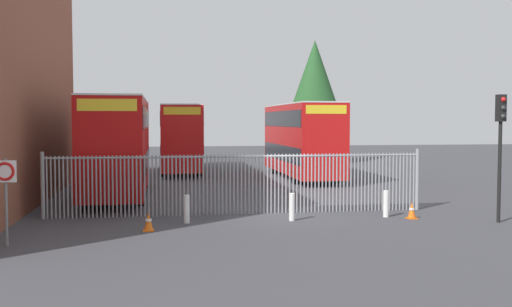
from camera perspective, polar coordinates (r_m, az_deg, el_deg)
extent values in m
plane|color=#3D3D42|center=(29.77, -1.23, -3.42)|extent=(100.00, 100.00, 0.00)
cylinder|color=gray|center=(21.80, -19.93, -3.13)|extent=(0.06, 0.06, 2.20)
cylinder|color=gray|center=(21.77, -19.57, -3.13)|extent=(0.06, 0.06, 2.20)
cylinder|color=gray|center=(21.75, -19.21, -3.13)|extent=(0.06, 0.06, 2.20)
cylinder|color=gray|center=(21.73, -18.85, -3.13)|extent=(0.06, 0.06, 2.20)
cylinder|color=gray|center=(21.70, -18.48, -3.13)|extent=(0.06, 0.06, 2.20)
cylinder|color=gray|center=(21.68, -18.12, -3.13)|extent=(0.06, 0.06, 2.20)
cylinder|color=gray|center=(21.66, -17.75, -3.13)|extent=(0.06, 0.06, 2.20)
cylinder|color=gray|center=(21.64, -17.39, -3.13)|extent=(0.06, 0.06, 2.20)
cylinder|color=gray|center=(21.62, -17.02, -3.13)|extent=(0.06, 0.06, 2.20)
cylinder|color=gray|center=(21.60, -16.65, -3.13)|extent=(0.06, 0.06, 2.20)
cylinder|color=gray|center=(21.58, -16.29, -3.13)|extent=(0.06, 0.06, 2.20)
cylinder|color=gray|center=(21.57, -15.92, -3.13)|extent=(0.06, 0.06, 2.20)
cylinder|color=gray|center=(21.55, -15.55, -3.13)|extent=(0.06, 0.06, 2.20)
cylinder|color=gray|center=(21.53, -15.18, -3.12)|extent=(0.06, 0.06, 2.20)
cylinder|color=gray|center=(21.52, -14.81, -3.12)|extent=(0.06, 0.06, 2.20)
cylinder|color=gray|center=(21.51, -14.44, -3.12)|extent=(0.06, 0.06, 2.20)
cylinder|color=gray|center=(21.49, -14.07, -3.12)|extent=(0.06, 0.06, 2.20)
cylinder|color=gray|center=(21.48, -13.70, -3.12)|extent=(0.06, 0.06, 2.20)
cylinder|color=gray|center=(21.47, -13.33, -3.12)|extent=(0.06, 0.06, 2.20)
cylinder|color=gray|center=(21.46, -12.96, -3.12)|extent=(0.06, 0.06, 2.20)
cylinder|color=gray|center=(21.45, -12.58, -3.11)|extent=(0.06, 0.06, 2.20)
cylinder|color=gray|center=(21.45, -12.21, -3.11)|extent=(0.06, 0.06, 2.20)
cylinder|color=gray|center=(21.44, -11.84, -3.11)|extent=(0.06, 0.06, 2.20)
cylinder|color=gray|center=(21.43, -11.47, -3.11)|extent=(0.06, 0.06, 2.20)
cylinder|color=gray|center=(21.43, -11.09, -3.10)|extent=(0.06, 0.06, 2.20)
cylinder|color=gray|center=(21.42, -10.72, -3.10)|extent=(0.06, 0.06, 2.20)
cylinder|color=gray|center=(21.42, -10.35, -3.10)|extent=(0.06, 0.06, 2.20)
cylinder|color=gray|center=(21.42, -9.97, -3.10)|extent=(0.06, 0.06, 2.20)
cylinder|color=gray|center=(21.42, -9.60, -3.09)|extent=(0.06, 0.06, 2.20)
cylinder|color=gray|center=(21.41, -9.22, -3.09)|extent=(0.06, 0.06, 2.20)
cylinder|color=gray|center=(21.41, -8.85, -3.09)|extent=(0.06, 0.06, 2.20)
cylinder|color=gray|center=(21.42, -8.48, -3.08)|extent=(0.06, 0.06, 2.20)
cylinder|color=gray|center=(21.42, -8.10, -3.08)|extent=(0.06, 0.06, 2.20)
cylinder|color=gray|center=(21.42, -7.73, -3.08)|extent=(0.06, 0.06, 2.20)
cylinder|color=gray|center=(21.42, -7.36, -3.07)|extent=(0.06, 0.06, 2.20)
cylinder|color=gray|center=(21.43, -6.98, -3.07)|extent=(0.06, 0.06, 2.20)
cylinder|color=gray|center=(21.43, -6.61, -3.06)|extent=(0.06, 0.06, 2.20)
cylinder|color=gray|center=(21.44, -6.24, -3.06)|extent=(0.06, 0.06, 2.20)
cylinder|color=gray|center=(21.45, -5.87, -3.05)|extent=(0.06, 0.06, 2.20)
cylinder|color=gray|center=(21.46, -5.49, -3.05)|extent=(0.06, 0.06, 2.20)
cylinder|color=gray|center=(21.47, -5.12, -3.05)|extent=(0.06, 0.06, 2.20)
cylinder|color=gray|center=(21.48, -4.75, -3.04)|extent=(0.06, 0.06, 2.20)
cylinder|color=gray|center=(21.49, -4.38, -3.04)|extent=(0.06, 0.06, 2.20)
cylinder|color=gray|center=(21.50, -4.01, -3.03)|extent=(0.06, 0.06, 2.20)
cylinder|color=gray|center=(21.51, -3.64, -3.03)|extent=(0.06, 0.06, 2.20)
cylinder|color=gray|center=(21.53, -3.27, -3.02)|extent=(0.06, 0.06, 2.20)
cylinder|color=gray|center=(21.54, -2.90, -3.02)|extent=(0.06, 0.06, 2.20)
cylinder|color=gray|center=(21.56, -2.53, -3.01)|extent=(0.06, 0.06, 2.20)
cylinder|color=gray|center=(21.57, -2.16, -3.00)|extent=(0.06, 0.06, 2.20)
cylinder|color=gray|center=(21.59, -1.79, -3.00)|extent=(0.06, 0.06, 2.20)
cylinder|color=gray|center=(21.61, -1.43, -2.99)|extent=(0.06, 0.06, 2.20)
cylinder|color=gray|center=(21.63, -1.06, -2.99)|extent=(0.06, 0.06, 2.20)
cylinder|color=gray|center=(21.65, -0.69, -2.98)|extent=(0.06, 0.06, 2.20)
cylinder|color=gray|center=(21.67, -0.33, -2.97)|extent=(0.06, 0.06, 2.20)
cylinder|color=gray|center=(21.69, 0.04, -2.97)|extent=(0.06, 0.06, 2.20)
cylinder|color=gray|center=(21.71, 0.40, -2.96)|extent=(0.06, 0.06, 2.20)
cylinder|color=gray|center=(21.74, 0.76, -2.96)|extent=(0.06, 0.06, 2.20)
cylinder|color=gray|center=(21.76, 1.13, -2.95)|extent=(0.06, 0.06, 2.20)
cylinder|color=gray|center=(21.79, 1.49, -2.94)|extent=(0.06, 0.06, 2.20)
cylinder|color=gray|center=(21.81, 1.85, -2.94)|extent=(0.06, 0.06, 2.20)
cylinder|color=gray|center=(21.84, 2.21, -2.93)|extent=(0.06, 0.06, 2.20)
cylinder|color=gray|center=(21.87, 2.57, -2.92)|extent=(0.06, 0.06, 2.20)
cylinder|color=gray|center=(21.89, 2.92, -2.91)|extent=(0.06, 0.06, 2.20)
cylinder|color=gray|center=(21.92, 3.28, -2.91)|extent=(0.06, 0.06, 2.20)
cylinder|color=gray|center=(21.95, 3.64, -2.90)|extent=(0.06, 0.06, 2.20)
cylinder|color=gray|center=(21.99, 3.99, -2.89)|extent=(0.06, 0.06, 2.20)
cylinder|color=gray|center=(22.02, 4.35, -2.89)|extent=(0.06, 0.06, 2.20)
cylinder|color=gray|center=(22.05, 4.70, -2.88)|extent=(0.06, 0.06, 2.20)
cylinder|color=gray|center=(22.08, 5.05, -2.87)|extent=(0.06, 0.06, 2.20)
cylinder|color=gray|center=(22.12, 5.40, -2.86)|extent=(0.06, 0.06, 2.20)
cylinder|color=gray|center=(22.15, 5.75, -2.86)|extent=(0.06, 0.06, 2.20)
cylinder|color=gray|center=(22.19, 6.10, -2.85)|extent=(0.06, 0.06, 2.20)
cylinder|color=gray|center=(22.23, 6.45, -2.84)|extent=(0.06, 0.06, 2.20)
cylinder|color=gray|center=(22.26, 6.79, -2.83)|extent=(0.06, 0.06, 2.20)
cylinder|color=gray|center=(22.30, 7.14, -2.82)|extent=(0.06, 0.06, 2.20)
cylinder|color=gray|center=(22.34, 7.48, -2.82)|extent=(0.06, 0.06, 2.20)
cylinder|color=gray|center=(22.38, 7.82, -2.81)|extent=(0.06, 0.06, 2.20)
cylinder|color=gray|center=(22.42, 8.16, -2.80)|extent=(0.06, 0.06, 2.20)
cylinder|color=gray|center=(22.47, 8.50, -2.79)|extent=(0.06, 0.06, 2.20)
cylinder|color=gray|center=(22.51, 8.84, -2.78)|extent=(0.06, 0.06, 2.20)
cylinder|color=gray|center=(22.55, 9.18, -2.77)|extent=(0.06, 0.06, 2.20)
cylinder|color=gray|center=(22.60, 9.52, -2.77)|extent=(0.06, 0.06, 2.20)
cylinder|color=gray|center=(22.64, 9.85, -2.76)|extent=(0.06, 0.06, 2.20)
cylinder|color=gray|center=(22.69, 10.18, -2.75)|extent=(0.06, 0.06, 2.20)
cylinder|color=gray|center=(22.73, 10.52, -2.74)|extent=(0.06, 0.06, 2.20)
cylinder|color=gray|center=(22.78, 10.85, -2.73)|extent=(0.06, 0.06, 2.20)
cylinder|color=gray|center=(22.83, 11.18, -2.72)|extent=(0.06, 0.06, 2.20)
cylinder|color=gray|center=(22.88, 11.50, -2.71)|extent=(0.06, 0.06, 2.20)
cylinder|color=gray|center=(22.93, 11.83, -2.70)|extent=(0.06, 0.06, 2.20)
cylinder|color=gray|center=(22.98, 12.16, -2.69)|extent=(0.06, 0.06, 2.20)
cylinder|color=gray|center=(23.03, 12.48, -2.69)|extent=(0.06, 0.06, 2.20)
cylinder|color=gray|center=(23.08, 12.80, -2.68)|extent=(0.06, 0.06, 2.20)
cylinder|color=gray|center=(23.13, 13.12, -2.67)|extent=(0.06, 0.06, 2.20)
cylinder|color=gray|center=(23.18, 13.44, -2.66)|extent=(0.06, 0.06, 2.20)
cylinder|color=gray|center=(23.24, 13.76, -2.65)|extent=(0.06, 0.06, 2.20)
cylinder|color=gray|center=(23.29, 14.08, -2.64)|extent=(0.06, 0.06, 2.20)
cylinder|color=gray|center=(23.35, 14.39, -2.63)|extent=(0.06, 0.06, 2.20)
cylinder|color=gray|center=(23.40, 14.70, -2.62)|extent=(0.06, 0.06, 2.20)
cylinder|color=gray|center=(23.46, 15.02, -2.61)|extent=(0.06, 0.06, 2.20)
cylinder|color=gray|center=(23.52, 15.33, -2.60)|extent=(0.06, 0.06, 2.20)
cylinder|color=gray|center=(21.51, -1.61, -0.29)|extent=(13.81, 0.07, 0.07)
cylinder|color=gray|center=(21.79, -19.93, -2.93)|extent=(0.14, 0.14, 2.35)
cylinder|color=gray|center=(23.51, 15.33, -2.42)|extent=(0.14, 0.14, 2.35)
cube|color=#B70C0C|center=(27.45, -13.17, 0.86)|extent=(2.50, 10.80, 4.00)
cube|color=black|center=(27.50, -13.15, -0.81)|extent=(2.54, 10.37, 0.90)
cube|color=black|center=(27.43, -13.20, 3.36)|extent=(2.54, 10.37, 0.90)
cube|color=yellow|center=(22.11, -14.19, 4.58)|extent=(2.12, 0.12, 0.44)
cube|color=silver|center=(27.45, -13.22, 5.09)|extent=(2.50, 10.80, 0.08)
cylinder|color=black|center=(24.38, -16.25, -3.79)|extent=(0.30, 1.04, 1.04)
cylinder|color=black|center=(24.21, -11.07, -3.77)|extent=(0.30, 1.04, 1.04)
cylinder|color=black|center=(30.62, -14.79, -2.37)|extent=(0.30, 1.04, 1.04)
cylinder|color=black|center=(30.48, -10.67, -2.34)|extent=(0.30, 1.04, 1.04)
cube|color=red|center=(35.30, 4.39, 1.43)|extent=(2.50, 10.80, 4.00)
cube|color=black|center=(35.34, 4.38, 0.13)|extent=(2.54, 10.37, 0.90)
cube|color=black|center=(35.29, 4.40, 3.38)|extent=(2.54, 10.37, 0.90)
cube|color=yellow|center=(30.12, 6.79, 4.26)|extent=(2.12, 0.12, 0.44)
cube|color=silver|center=(35.30, 4.40, 4.72)|extent=(2.50, 10.80, 0.08)
cylinder|color=black|center=(31.91, 3.86, -2.05)|extent=(0.30, 1.04, 1.04)
cylinder|color=black|center=(32.47, 7.65, -1.98)|extent=(0.30, 1.04, 1.04)
cylinder|color=black|center=(38.07, 1.72, -1.20)|extent=(0.30, 1.04, 1.04)
cylinder|color=black|center=(38.54, 4.93, -1.15)|extent=(0.30, 1.04, 1.04)
cube|color=red|center=(39.72, -7.42, 1.61)|extent=(2.50, 10.80, 4.00)
cube|color=black|center=(39.75, -7.41, 0.45)|extent=(2.54, 10.37, 0.90)
cube|color=black|center=(39.71, -7.43, 3.34)|extent=(2.54, 10.37, 0.90)
cube|color=yellow|center=(34.37, -7.17, 4.12)|extent=(2.12, 0.12, 0.44)
cube|color=silver|center=(39.72, -7.44, 4.53)|extent=(2.50, 10.80, 0.08)
cylinder|color=black|center=(36.46, -8.97, -1.43)|extent=(0.30, 1.04, 1.04)
cylinder|color=black|center=(36.53, -5.51, -1.39)|extent=(0.30, 1.04, 1.04)
cylinder|color=black|center=(42.76, -9.00, -0.75)|extent=(0.30, 1.04, 1.04)
cylinder|color=black|center=(42.82, -6.05, -0.73)|extent=(0.30, 1.04, 1.04)
cylinder|color=silver|center=(19.92, -6.73, -5.35)|extent=(0.20, 0.20, 0.95)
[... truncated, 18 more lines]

